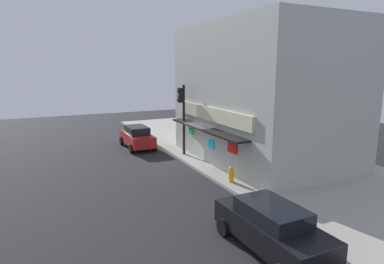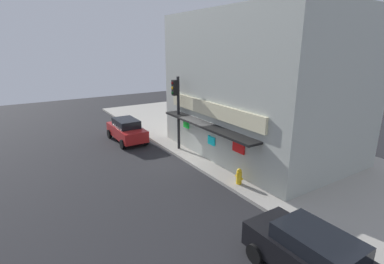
% 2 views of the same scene
% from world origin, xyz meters
% --- Properties ---
extents(ground_plane, '(51.76, 51.76, 0.00)m').
position_xyz_m(ground_plane, '(0.00, 0.00, 0.00)').
color(ground_plane, '#232326').
extents(sidewalk, '(34.51, 10.11, 0.17)m').
position_xyz_m(sidewalk, '(0.00, 5.06, 0.08)').
color(sidewalk, '#A39E93').
rests_on(sidewalk, ground_plane).
extents(corner_building, '(11.01, 8.13, 8.41)m').
position_xyz_m(corner_building, '(1.00, 4.77, 4.37)').
color(corner_building, '#ADB2A8').
rests_on(corner_building, sidewalk).
extents(traffic_light, '(0.32, 0.58, 4.69)m').
position_xyz_m(traffic_light, '(-1.95, 0.56, 3.18)').
color(traffic_light, black).
rests_on(traffic_light, sidewalk).
extents(fire_hydrant, '(0.52, 0.28, 0.81)m').
position_xyz_m(fire_hydrant, '(4.09, 0.60, 0.56)').
color(fire_hydrant, gold).
rests_on(fire_hydrant, sidewalk).
extents(trash_can, '(0.48, 0.48, 0.78)m').
position_xyz_m(trash_can, '(1.52, 2.35, 0.56)').
color(trash_can, '#2D2D2D').
rests_on(trash_can, sidewalk).
extents(pedestrian, '(0.52, 0.40, 1.79)m').
position_xyz_m(pedestrian, '(5.19, 1.62, 1.15)').
color(pedestrian, black).
rests_on(pedestrian, sidewalk).
extents(potted_plant_by_doorway, '(0.62, 0.62, 0.98)m').
position_xyz_m(potted_plant_by_doorway, '(3.95, 1.88, 0.72)').
color(potted_plant_by_doorway, '#59595B').
rests_on(potted_plant_by_doorway, sidewalk).
extents(potted_plant_by_window, '(0.63, 0.63, 0.89)m').
position_xyz_m(potted_plant_by_window, '(-1.36, 2.09, 0.67)').
color(potted_plant_by_window, gray).
rests_on(potted_plant_by_window, sidewalk).
extents(parked_car_black, '(4.37, 2.00, 1.63)m').
position_xyz_m(parked_car_black, '(9.89, -1.56, 0.84)').
color(parked_car_black, black).
rests_on(parked_car_black, ground_plane).
extents(parked_car_red, '(4.09, 1.92, 1.64)m').
position_xyz_m(parked_car_red, '(-5.73, -1.50, 0.84)').
color(parked_car_red, '#AD1E1E').
rests_on(parked_car_red, ground_plane).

